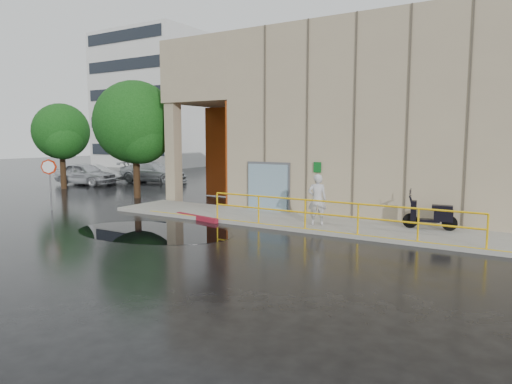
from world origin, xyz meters
TOP-DOWN VIEW (x-y plane):
  - ground at (0.00, 0.00)m, footprint 120.00×120.00m
  - sidewalk at (4.00, 4.50)m, footprint 20.00×3.00m
  - building at (5.10, 10.98)m, footprint 20.00×10.17m
  - guardrail at (4.25, 3.15)m, footprint 9.56×0.06m
  - distant_building at (-28.00, 27.98)m, footprint 12.00×8.08m
  - person at (3.40, 3.94)m, footprint 0.80×0.68m
  - scooter at (7.08, 5.21)m, footprint 1.82×0.83m
  - stop_sign at (-8.66, 1.50)m, footprint 0.56×0.49m
  - red_curb at (-1.50, 3.10)m, footprint 2.39×0.65m
  - puddle at (-1.28, 0.44)m, footprint 6.46×4.60m
  - car_a at (-16.76, 9.73)m, footprint 4.70×2.26m
  - car_b at (-17.63, 11.33)m, footprint 4.13×2.61m
  - car_c at (-14.04, 13.61)m, footprint 5.50×3.07m
  - tree_near at (-8.39, 6.63)m, footprint 4.45×4.45m
  - tree_far at (-15.83, 7.37)m, footprint 3.61×3.55m

SIDE VIEW (x-z plane):
  - ground at x=0.00m, z-range 0.00..0.00m
  - puddle at x=-1.28m, z-range 0.00..0.01m
  - sidewalk at x=4.00m, z-range 0.00..0.15m
  - red_curb at x=-1.50m, z-range 0.00..0.18m
  - car_b at x=-17.63m, z-range 0.00..1.29m
  - guardrail at x=4.25m, z-range 0.16..1.19m
  - car_c at x=-14.04m, z-range 0.00..1.51m
  - car_a at x=-16.76m, z-range 0.00..1.55m
  - scooter at x=7.08m, z-range 0.25..1.63m
  - person at x=3.40m, z-range 0.15..2.00m
  - stop_sign at x=-8.66m, z-range 0.55..2.89m
  - tree_far at x=-15.83m, z-range 0.81..6.28m
  - tree_near at x=-8.39m, z-range 0.77..7.11m
  - building at x=5.10m, z-range 0.21..8.21m
  - distant_building at x=-28.00m, z-range 0.00..15.00m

